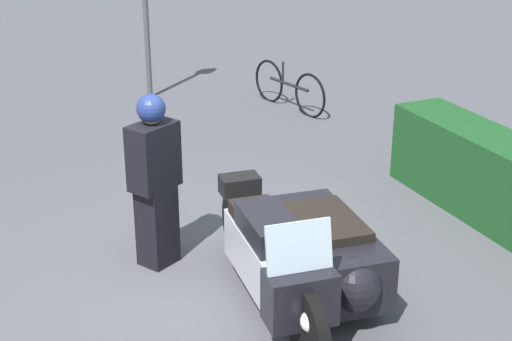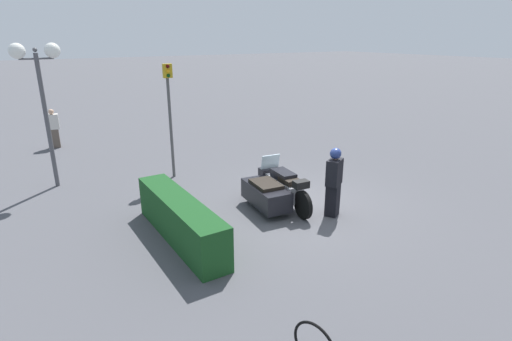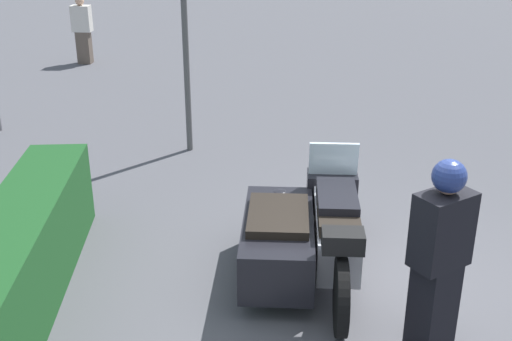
{
  "view_description": "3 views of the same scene",
  "coord_description": "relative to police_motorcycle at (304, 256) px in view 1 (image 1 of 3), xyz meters",
  "views": [
    {
      "loc": [
        5.91,
        -2.26,
        3.79
      ],
      "look_at": [
        0.46,
        0.2,
        1.34
      ],
      "focal_mm": 55.0,
      "sensor_mm": 36.0,
      "label": 1
    },
    {
      "loc": [
        -7.38,
        6.15,
        4.25
      ],
      "look_at": [
        0.84,
        0.92,
        0.95
      ],
      "focal_mm": 28.0,
      "sensor_mm": 36.0,
      "label": 2
    },
    {
      "loc": [
        -5.18,
        1.43,
        3.57
      ],
      "look_at": [
        0.23,
        1.12,
        1.27
      ],
      "focal_mm": 45.0,
      "sensor_mm": 36.0,
      "label": 3
    }
  ],
  "objects": [
    {
      "name": "police_motorcycle",
      "position": [
        0.0,
        0.0,
        0.0
      ],
      "size": [
        2.65,
        1.4,
        1.18
      ],
      "rotation": [
        0.0,
        0.0,
        -0.11
      ],
      "color": "black",
      "rests_on": "ground"
    },
    {
      "name": "bicycle_parked",
      "position": [
        -5.21,
        2.45,
        -0.14
      ],
      "size": [
        1.68,
        0.41,
        0.74
      ],
      "rotation": [
        0.0,
        0.0,
        0.22
      ],
      "color": "black",
      "rests_on": "ground"
    },
    {
      "name": "ground_plane",
      "position": [
        -0.54,
        -0.63,
        -0.48
      ],
      "size": [
        160.0,
        160.0,
        0.0
      ],
      "primitive_type": "plane",
      "color": "#4C4C51"
    },
    {
      "name": "officer_rider",
      "position": [
        -1.26,
        -0.95,
        0.44
      ],
      "size": [
        0.48,
        0.55,
        1.73
      ],
      "rotation": [
        0.0,
        0.0,
        0.5
      ],
      "color": "black",
      "rests_on": "ground"
    }
  ]
}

